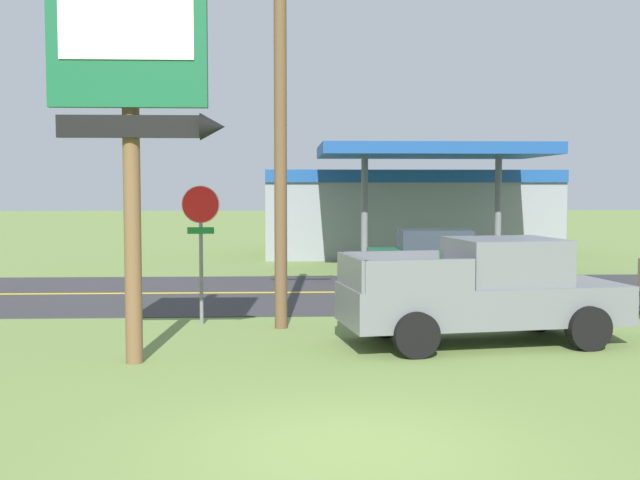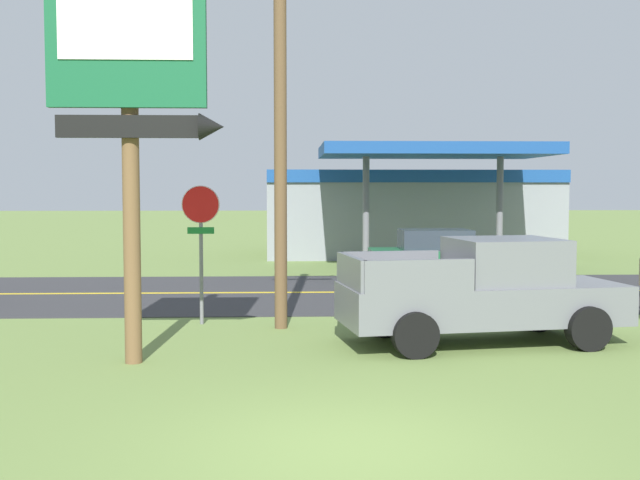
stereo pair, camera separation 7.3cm
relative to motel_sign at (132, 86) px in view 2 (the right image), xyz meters
name	(u,v)px [view 2 (the right image)]	position (x,y,z in m)	size (l,w,h in m)	color
ground_plane	(349,449)	(3.18, -4.34, -4.54)	(180.00, 180.00, 0.00)	olive
road_asphalt	(313,293)	(3.18, 8.66, -4.53)	(140.00, 8.00, 0.02)	#333335
road_centre_line	(313,292)	(3.18, 8.66, -4.52)	(126.00, 0.20, 0.01)	gold
motel_sign	(132,86)	(0.00, 0.00, 0.00)	(2.81, 0.54, 6.69)	brown
stop_sign	(201,229)	(0.66, 3.79, -2.52)	(0.80, 0.08, 2.95)	slate
utility_pole	(280,110)	(2.35, 3.26, -0.06)	(2.07, 0.26, 8.32)	brown
gas_station	(409,210)	(7.67, 20.68, -2.60)	(12.00, 11.50, 4.40)	gray
pickup_grey_parked_on_lawn	(485,292)	(6.17, 1.52, -3.58)	(5.44, 2.83, 1.96)	slate
car_green_far_lane	(439,256)	(7.04, 10.66, -3.71)	(4.20, 2.00, 1.64)	#1E6038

